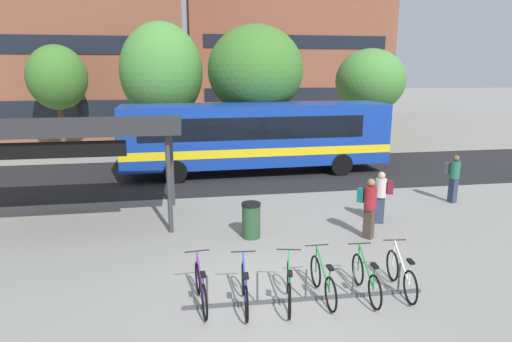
% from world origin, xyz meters
% --- Properties ---
extents(ground, '(200.00, 200.00, 0.00)m').
position_xyz_m(ground, '(0.00, 0.00, 0.00)').
color(ground, gray).
extents(bus_lane_asphalt, '(80.00, 7.20, 0.01)m').
position_xyz_m(bus_lane_asphalt, '(0.00, 11.17, 0.00)').
color(bus_lane_asphalt, '#232326').
rests_on(bus_lane_asphalt, ground).
extents(city_bus, '(12.08, 2.86, 3.20)m').
position_xyz_m(city_bus, '(1.53, 11.18, 1.78)').
color(city_bus, '#14389E').
rests_on(city_bus, ground).
extents(bike_rack, '(5.10, 0.21, 0.70)m').
position_xyz_m(bike_rack, '(0.57, -0.27, 0.09)').
color(bike_rack, '#47474C').
rests_on(bike_rack, ground).
extents(parked_bicycle_purple_0, '(0.52, 1.72, 0.99)m').
position_xyz_m(parked_bicycle_purple_0, '(-1.59, -0.10, 0.38)').
color(parked_bicycle_purple_0, black).
rests_on(parked_bicycle_purple_0, ground).
extents(parked_bicycle_blue_1, '(0.52, 1.72, 0.99)m').
position_xyz_m(parked_bicycle_blue_1, '(-0.71, -0.28, 0.38)').
color(parked_bicycle_blue_1, black).
rests_on(parked_bicycle_blue_1, ground).
extents(parked_bicycle_green_2, '(0.57, 1.69, 0.99)m').
position_xyz_m(parked_bicycle_green_2, '(0.19, -0.33, 0.38)').
color(parked_bicycle_green_2, black).
rests_on(parked_bicycle_green_2, ground).
extents(parked_bicycle_green_3, '(0.52, 1.72, 0.99)m').
position_xyz_m(parked_bicycle_green_3, '(0.95, -0.22, 0.38)').
color(parked_bicycle_green_3, black).
rests_on(parked_bicycle_green_3, ground).
extents(parked_bicycle_green_4, '(0.52, 1.72, 0.99)m').
position_xyz_m(parked_bicycle_green_4, '(1.88, -0.28, 0.38)').
color(parked_bicycle_green_4, black).
rests_on(parked_bicycle_green_4, ground).
extents(parked_bicycle_white_5, '(0.52, 1.72, 0.99)m').
position_xyz_m(parked_bicycle_white_5, '(2.71, -0.22, 0.38)').
color(parked_bicycle_white_5, black).
rests_on(parked_bicycle_white_5, ground).
extents(transit_shelter, '(6.97, 3.49, 3.14)m').
position_xyz_m(transit_shelter, '(-5.36, 5.46, 2.96)').
color(transit_shelter, '#38383D').
rests_on(transit_shelter, ground).
extents(commuter_grey_pack_0, '(0.41, 0.57, 1.75)m').
position_xyz_m(commuter_grey_pack_0, '(7.70, 5.50, 1.01)').
color(commuter_grey_pack_0, '#2D3851').
rests_on(commuter_grey_pack_0, ground).
extents(commuter_teal_pack_1, '(0.56, 0.60, 1.75)m').
position_xyz_m(commuter_teal_pack_1, '(3.26, 2.77, 1.01)').
color(commuter_teal_pack_1, '#47382D').
rests_on(commuter_teal_pack_1, ground).
extents(commuter_maroon_pack_2, '(0.58, 0.44, 1.65)m').
position_xyz_m(commuter_maroon_pack_2, '(4.18, 3.88, 0.95)').
color(commuter_maroon_pack_2, '#2D3851').
rests_on(commuter_maroon_pack_2, ground).
extents(trash_bin, '(0.55, 0.55, 1.03)m').
position_xyz_m(trash_bin, '(-0.01, 3.36, 0.52)').
color(trash_bin, '#284C2D').
rests_on(trash_bin, ground).
extents(street_tree_0, '(4.89, 4.89, 6.97)m').
position_xyz_m(street_tree_0, '(1.95, 14.31, 4.67)').
color(street_tree_0, brown).
rests_on(street_tree_0, ground).
extents(street_tree_1, '(4.27, 4.27, 6.00)m').
position_xyz_m(street_tree_1, '(9.72, 17.58, 4.04)').
color(street_tree_1, brown).
rests_on(street_tree_1, ground).
extents(street_tree_2, '(3.23, 3.23, 6.07)m').
position_xyz_m(street_tree_2, '(-8.65, 17.83, 4.27)').
color(street_tree_2, brown).
rests_on(street_tree_2, ground).
extents(street_tree_3, '(4.24, 4.24, 7.12)m').
position_xyz_m(street_tree_3, '(-2.83, 15.22, 4.58)').
color(street_tree_3, brown).
rests_on(street_tree_3, ground).
extents(building_left_wing, '(17.76, 12.79, 15.48)m').
position_xyz_m(building_left_wing, '(-10.55, 26.66, 7.74)').
color(building_left_wing, brown).
rests_on(building_left_wing, ground).
extents(building_right_wing, '(18.17, 11.95, 17.61)m').
position_xyz_m(building_right_wing, '(8.01, 34.89, 8.80)').
color(building_right_wing, brown).
rests_on(building_right_wing, ground).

